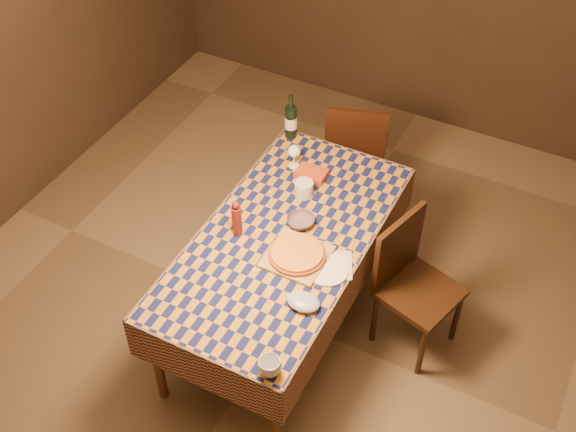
{
  "coord_description": "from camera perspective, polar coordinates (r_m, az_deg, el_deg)",
  "views": [
    {
      "loc": [
        1.34,
        -2.56,
        3.79
      ],
      "look_at": [
        0.0,
        0.05,
        0.9
      ],
      "focal_mm": 45.0,
      "sensor_mm": 36.0,
      "label": 1
    }
  ],
  "objects": [
    {
      "name": "chair_far",
      "position": [
        5.2,
        5.37,
        5.4
      ],
      "size": [
        0.52,
        0.53,
        0.93
      ],
      "color": "black",
      "rests_on": "ground"
    },
    {
      "name": "tumbler",
      "position": [
        3.57,
        -1.46,
        -11.81
      ],
      "size": [
        0.13,
        0.13,
        0.09
      ],
      "primitive_type": "imported",
      "rotation": [
        0.0,
        0.0,
        0.14
      ],
      "color": "silver",
      "rests_on": "dining_table"
    },
    {
      "name": "flour_bag",
      "position": [
        3.83,
        1.23,
        -6.78
      ],
      "size": [
        0.2,
        0.15,
        0.05
      ],
      "primitive_type": "ellipsoid",
      "rotation": [
        0.0,
        0.0,
        0.08
      ],
      "color": "#95A2BF",
      "rests_on": "dining_table"
    },
    {
      "name": "pizza",
      "position": [
        4.04,
        0.71,
        -2.99
      ],
      "size": [
        0.39,
        0.39,
        0.03
      ],
      "color": "brown",
      "rests_on": "cutting_board"
    },
    {
      "name": "cutting_board",
      "position": [
        4.06,
        0.7,
        -3.24
      ],
      "size": [
        0.33,
        0.33,
        0.02
      ],
      "primitive_type": "cube",
      "rotation": [
        0.0,
        0.0,
        -0.0
      ],
      "color": "#A8874F",
      "rests_on": "dining_table"
    },
    {
      "name": "flour_patch",
      "position": [
        4.04,
        3.07,
        -3.85
      ],
      "size": [
        0.35,
        0.31,
        0.0
      ],
      "primitive_type": "cube",
      "rotation": [
        0.0,
        0.0,
        0.43
      ],
      "color": "silver",
      "rests_on": "dining_table"
    },
    {
      "name": "bowl",
      "position": [
        4.23,
        1.01,
        -0.43
      ],
      "size": [
        0.2,
        0.2,
        0.05
      ],
      "primitive_type": "imported",
      "rotation": [
        0.0,
        0.0,
        0.27
      ],
      "color": "#634853",
      "rests_on": "dining_table"
    },
    {
      "name": "wine_glass",
      "position": [
        4.56,
        0.48,
        5.09
      ],
      "size": [
        0.08,
        0.08,
        0.16
      ],
      "color": "white",
      "rests_on": "dining_table"
    },
    {
      "name": "chair_right",
      "position": [
        4.36,
        9.66,
        -4.83
      ],
      "size": [
        0.53,
        0.53,
        0.93
      ],
      "color": "black",
      "rests_on": "ground"
    },
    {
      "name": "deli_tub",
      "position": [
        4.41,
        1.26,
        2.18
      ],
      "size": [
        0.14,
        0.14,
        0.1
      ],
      "primitive_type": "cylinder",
      "rotation": [
        0.0,
        0.0,
        -0.23
      ],
      "color": "silver",
      "rests_on": "dining_table"
    },
    {
      "name": "dining_table",
      "position": [
        4.23,
        -0.31,
        -2.41
      ],
      "size": [
        0.94,
        1.84,
        0.77
      ],
      "color": "brown",
      "rests_on": "ground"
    },
    {
      "name": "pepper_mill",
      "position": [
        4.13,
        -4.08,
        -0.24
      ],
      "size": [
        0.07,
        0.07,
        0.25
      ],
      "color": "#521413",
      "rests_on": "dining_table"
    },
    {
      "name": "room",
      "position": [
        3.78,
        -0.35,
        4.39
      ],
      "size": [
        5.0,
        5.1,
        2.7
      ],
      "color": "brown",
      "rests_on": "ground"
    },
    {
      "name": "white_plate",
      "position": [
        4.01,
        3.1,
        -4.27
      ],
      "size": [
        0.31,
        0.31,
        0.01
      ],
      "primitive_type": "cylinder",
      "rotation": [
        0.0,
        0.0,
        -0.34
      ],
      "color": "white",
      "rests_on": "dining_table"
    },
    {
      "name": "wine_bottle",
      "position": [
        4.8,
        0.23,
        7.49
      ],
      "size": [
        0.09,
        0.09,
        0.33
      ],
      "color": "black",
      "rests_on": "dining_table"
    },
    {
      "name": "takeout_container",
      "position": [
        4.55,
        1.86,
        3.35
      ],
      "size": [
        0.19,
        0.14,
        0.05
      ],
      "primitive_type": "cube",
      "rotation": [
        0.0,
        0.0,
        0.03
      ],
      "color": "#B63E18",
      "rests_on": "dining_table"
    }
  ]
}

